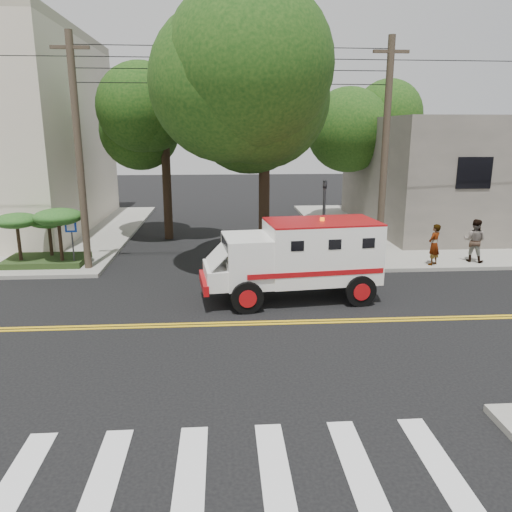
{
  "coord_description": "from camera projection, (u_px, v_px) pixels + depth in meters",
  "views": [
    {
      "loc": [
        -0.2,
        -13.67,
        5.53
      ],
      "look_at": [
        0.84,
        1.73,
        1.6
      ],
      "focal_mm": 35.0,
      "sensor_mm": 36.0,
      "label": 1
    }
  ],
  "objects": [
    {
      "name": "building_right",
      "position": [
        489.0,
        172.0,
        28.34
      ],
      "size": [
        14.0,
        12.0,
        6.0
      ],
      "primitive_type": "cube",
      "color": "#625C54",
      "rests_on": "sidewalk_ne"
    },
    {
      "name": "utility_pole_right",
      "position": [
        385.0,
        156.0,
        19.89
      ],
      "size": [
        0.28,
        0.28,
        9.0
      ],
      "primitive_type": "cylinder",
      "color": "#382D23",
      "rests_on": "ground"
    },
    {
      "name": "tree_main",
      "position": [
        277.0,
        84.0,
        18.95
      ],
      "size": [
        6.08,
        5.7,
        9.85
      ],
      "color": "black",
      "rests_on": "ground"
    },
    {
      "name": "utility_pole_left",
      "position": [
        79.0,
        157.0,
        18.92
      ],
      "size": [
        0.28,
        0.28,
        9.0
      ],
      "primitive_type": "cylinder",
      "color": "#382D23",
      "rests_on": "ground"
    },
    {
      "name": "pedestrian_a",
      "position": [
        434.0,
        245.0,
        20.22
      ],
      "size": [
        0.73,
        0.7,
        1.69
      ],
      "primitive_type": "imported",
      "rotation": [
        0.0,
        0.0,
        3.8
      ],
      "color": "gray",
      "rests_on": "sidewalk_ne"
    },
    {
      "name": "ground",
      "position": [
        231.0,
        324.0,
        14.6
      ],
      "size": [
        100.0,
        100.0,
        0.0
      ],
      "primitive_type": "plane",
      "color": "black",
      "rests_on": "ground"
    },
    {
      "name": "tree_right",
      "position": [
        377.0,
        119.0,
        28.92
      ],
      "size": [
        4.8,
        4.5,
        8.2
      ],
      "color": "black",
      "rests_on": "ground"
    },
    {
      "name": "tree_left",
      "position": [
        170.0,
        125.0,
        24.4
      ],
      "size": [
        4.48,
        4.2,
        7.7
      ],
      "color": "black",
      "rests_on": "ground"
    },
    {
      "name": "accessibility_sign",
      "position": [
        72.0,
        237.0,
        19.82
      ],
      "size": [
        0.45,
        0.1,
        2.02
      ],
      "color": "#3F3F42",
      "rests_on": "ground"
    },
    {
      "name": "sidewalk_ne",
      "position": [
        462.0,
        228.0,
        28.52
      ],
      "size": [
        17.0,
        17.0,
        0.15
      ],
      "primitive_type": "cube",
      "color": "gray",
      "rests_on": "ground"
    },
    {
      "name": "palm_planter",
      "position": [
        43.0,
        229.0,
        20.11
      ],
      "size": [
        3.52,
        2.63,
        2.36
      ],
      "color": "#1E3314",
      "rests_on": "sidewalk_nw"
    },
    {
      "name": "traffic_signal",
      "position": [
        324.0,
        215.0,
        19.71
      ],
      "size": [
        0.15,
        0.18,
        3.6
      ],
      "color": "#3F3F42",
      "rests_on": "ground"
    },
    {
      "name": "pedestrian_b",
      "position": [
        474.0,
        240.0,
        20.71
      ],
      "size": [
        1.11,
        1.06,
        1.79
      ],
      "primitive_type": "imported",
      "rotation": [
        0.0,
        0.0,
        2.51
      ],
      "color": "gray",
      "rests_on": "sidewalk_ne"
    },
    {
      "name": "armored_truck",
      "position": [
        299.0,
        255.0,
        16.43
      ],
      "size": [
        5.98,
        2.87,
        2.63
      ],
      "rotation": [
        0.0,
        0.0,
        0.11
      ],
      "color": "white",
      "rests_on": "ground"
    }
  ]
}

